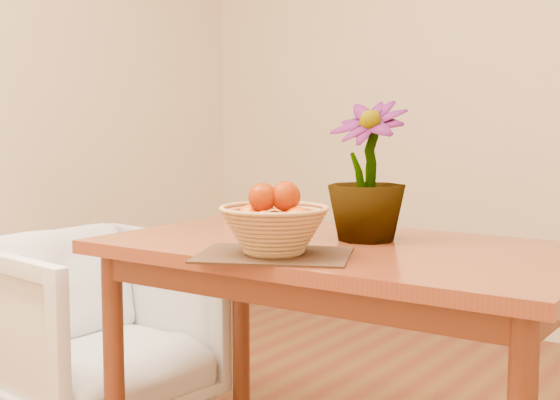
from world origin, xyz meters
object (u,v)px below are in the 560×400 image
Objects in this scene: table at (344,274)px; potted_plant at (367,171)px; wicker_basket at (274,232)px; armchair at (93,318)px.

table is 0.31m from potted_plant.
wicker_basket is (-0.05, -0.28, 0.15)m from table.
potted_plant is (0.08, 0.36, 0.14)m from wicker_basket.
potted_plant is 1.23m from armchair.
table is at bearing -105.74° from potted_plant.
wicker_basket is at bearing -100.99° from table.
potted_plant is (0.02, 0.09, 0.29)m from table.
armchair is (-1.06, -0.01, -0.29)m from table.
table is 3.39× the size of potted_plant.
wicker_basket is at bearing -101.90° from potted_plant.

